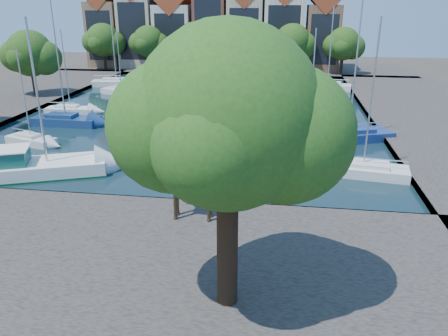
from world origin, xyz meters
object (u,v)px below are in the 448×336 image
object	(u,v)px
sailboat_left_a	(31,139)
sailboat_right_a	(363,168)
giraffe_statue	(187,169)
motorsailer	(24,166)
plane_tree	(231,124)

from	to	relation	value
sailboat_left_a	sailboat_right_a	distance (m)	27.21
sailboat_left_a	sailboat_right_a	world-z (taller)	sailboat_right_a
giraffe_statue	sailboat_right_a	xyz separation A→B (m)	(10.53, 8.87, -2.70)
motorsailer	sailboat_right_a	distance (m)	23.60
plane_tree	sailboat_right_a	distance (m)	18.60
plane_tree	sailboat_right_a	world-z (taller)	plane_tree
sailboat_right_a	giraffe_statue	bearing A→B (deg)	-139.90
giraffe_statue	motorsailer	size ratio (longest dim) A/B	0.54
plane_tree	motorsailer	world-z (taller)	plane_tree
plane_tree	giraffe_statue	distance (m)	8.57
motorsailer	sailboat_left_a	distance (m)	7.91
giraffe_statue	motorsailer	xyz separation A→B (m)	(-12.79, 5.26, -2.44)
plane_tree	sailboat_right_a	bearing A→B (deg)	64.59
giraffe_statue	sailboat_left_a	distance (m)	20.71
sailboat_right_a	plane_tree	bearing A→B (deg)	-115.41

